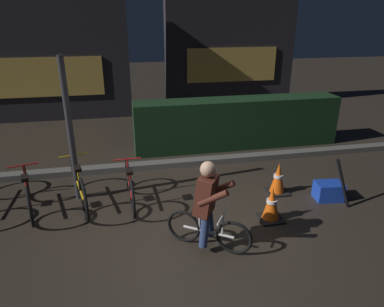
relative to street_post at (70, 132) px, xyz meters
The scene contains 14 objects.
ground_plane 2.36m from the street_post, 35.96° to the right, with size 40.00×40.00×0.00m, color #2D261E.
sidewalk_curb 2.24m from the street_post, 31.15° to the left, with size 12.00×0.24×0.12m, color #56544F.
hedge_row 3.99m from the street_post, 28.81° to the left, with size 4.80×0.70×1.15m, color black.
storefront_left 5.53m from the street_post, 105.43° to the left, with size 5.21×0.54×3.68m.
storefront_right 7.59m from the street_post, 52.94° to the left, with size 4.36×0.54×4.49m.
street_post is the anchor object (origin of this frame).
parked_bike_left_mid 1.15m from the street_post, 158.14° to the right, with size 0.51×1.49×0.70m.
parked_bike_center_left 0.87m from the street_post, 77.14° to the right, with size 0.51×1.67×0.78m.
parked_bike_center_right 1.27m from the street_post, 21.59° to the right, with size 0.46×1.51×0.69m.
traffic_cone_near 3.34m from the street_post, 23.90° to the right, with size 0.36×0.36×0.55m.
traffic_cone_far 3.56m from the street_post, ahead, with size 0.36×0.36×0.57m.
blue_crate 4.37m from the street_post, 12.24° to the right, with size 0.44×0.32×0.30m, color #193DB7.
cyclist 2.58m from the street_post, 43.58° to the right, with size 1.01×0.72×1.25m.
closed_umbrella 4.43m from the street_post, 15.30° to the right, with size 0.05×0.05×0.85m, color black.
Camera 1 is at (-0.82, -4.31, 2.89)m, focal length 32.31 mm.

